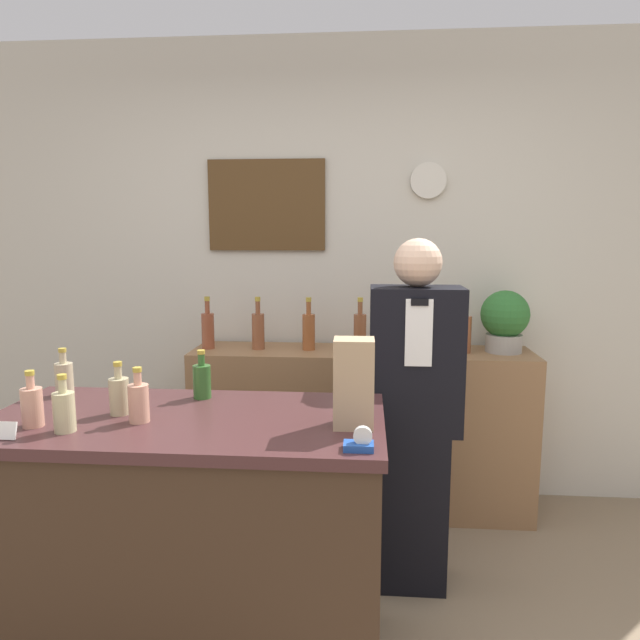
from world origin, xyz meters
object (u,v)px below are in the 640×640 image
Objects in this scene: shopkeeper at (414,418)px; potted_plant at (505,319)px; tape_dispenser at (360,443)px; paper_bag at (354,383)px.

potted_plant is at bearing 53.36° from shopkeeper.
tape_dispenser is at bearing -105.56° from shopkeeper.
shopkeeper is at bearing 74.44° from tape_dispenser.
potted_plant reaches higher than paper_bag.
paper_bag is at bearing -120.57° from potted_plant.
potted_plant is 1.75m from tape_dispenser.
tape_dispenser is (0.02, -0.20, -0.13)m from paper_bag.
shopkeeper is 4.56× the size of potted_plant.
potted_plant is at bearing 59.43° from paper_bag.
potted_plant is 3.82× the size of tape_dispenser.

